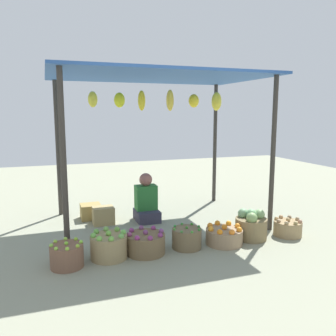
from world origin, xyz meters
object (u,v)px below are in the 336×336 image
(basket_purple_onions, at_px, (146,243))
(wooden_crate_stacked_rear, at_px, (103,215))
(basket_cabbages, at_px, (251,226))
(wooden_crate_near_vendor, at_px, (91,211))
(vendor_person, at_px, (146,203))
(basket_potatoes, at_px, (288,228))
(basket_limes, at_px, (67,256))
(basket_oranges, at_px, (224,236))
(basket_green_chilies, at_px, (187,238))
(basket_green_apples, at_px, (109,246))

(basket_purple_onions, distance_m, wooden_crate_stacked_rear, 1.39)
(basket_cabbages, bearing_deg, wooden_crate_near_vendor, 139.82)
(vendor_person, bearing_deg, wooden_crate_near_vendor, 155.15)
(basket_purple_onions, height_order, basket_potatoes, basket_purple_onions)
(basket_purple_onions, bearing_deg, basket_cabbages, 0.57)
(basket_cabbages, distance_m, wooden_crate_stacked_rear, 2.28)
(basket_limes, relative_size, basket_purple_onions, 0.77)
(basket_oranges, height_order, wooden_crate_near_vendor, basket_oranges)
(basket_limes, xyz_separation_m, basket_potatoes, (3.05, 0.03, -0.02))
(basket_cabbages, relative_size, wooden_crate_near_vendor, 1.35)
(wooden_crate_near_vendor, xyz_separation_m, wooden_crate_stacked_rear, (0.15, -0.34, 0.01))
(basket_potatoes, relative_size, wooden_crate_stacked_rear, 1.20)
(basket_green_chilies, bearing_deg, basket_limes, -176.88)
(basket_oranges, bearing_deg, wooden_crate_stacked_rear, 135.01)
(basket_limes, bearing_deg, basket_green_chilies, 3.12)
(vendor_person, distance_m, basket_oranges, 1.53)
(basket_purple_onions, bearing_deg, basket_green_apples, 179.32)
(basket_potatoes, height_order, wooden_crate_stacked_rear, wooden_crate_stacked_rear)
(basket_limes, bearing_deg, basket_purple_onions, 5.03)
(basket_cabbages, distance_m, basket_potatoes, 0.58)
(basket_green_chilies, relative_size, basket_cabbages, 0.88)
(basket_limes, distance_m, wooden_crate_near_vendor, 1.85)
(basket_limes, height_order, basket_oranges, basket_limes)
(basket_limes, xyz_separation_m, basket_purple_onions, (0.95, 0.08, -0.01))
(basket_oranges, bearing_deg, vendor_person, 117.53)
(basket_green_apples, bearing_deg, basket_purple_onions, -0.68)
(wooden_crate_stacked_rear, bearing_deg, basket_green_chilies, -57.45)
(basket_green_chilies, height_order, basket_cabbages, basket_cabbages)
(basket_oranges, distance_m, basket_cabbages, 0.46)
(basket_purple_onions, relative_size, wooden_crate_stacked_rear, 1.49)
(vendor_person, xyz_separation_m, basket_green_apples, (-0.84, -1.30, -0.15))
(basket_potatoes, bearing_deg, basket_oranges, 179.30)
(basket_purple_onions, distance_m, basket_cabbages, 1.53)
(basket_oranges, bearing_deg, basket_cabbages, 6.77)
(basket_green_chilies, xyz_separation_m, wooden_crate_stacked_rear, (-0.87, 1.36, 0.01))
(wooden_crate_stacked_rear, bearing_deg, wooden_crate_near_vendor, 114.18)
(vendor_person, height_order, wooden_crate_near_vendor, vendor_person)
(basket_purple_onions, bearing_deg, basket_green_chilies, -0.19)
(vendor_person, xyz_separation_m, basket_oranges, (0.70, -1.35, -0.19))
(basket_green_chilies, xyz_separation_m, basket_cabbages, (0.97, 0.02, 0.05))
(basket_green_apples, distance_m, wooden_crate_stacked_rear, 1.36)
(basket_purple_onions, xyz_separation_m, basket_potatoes, (2.10, -0.05, -0.02))
(basket_potatoes, bearing_deg, wooden_crate_near_vendor, 145.66)
(basket_limes, height_order, wooden_crate_stacked_rear, basket_limes)
(vendor_person, distance_m, basket_green_apples, 1.56)
(vendor_person, xyz_separation_m, basket_purple_onions, (-0.38, -1.31, -0.17))
(basket_cabbages, xyz_separation_m, wooden_crate_near_vendor, (-2.00, 1.69, -0.06))
(basket_purple_onions, relative_size, wooden_crate_near_vendor, 1.50)
(basket_green_chilies, bearing_deg, wooden_crate_stacked_rear, 122.55)
(vendor_person, relative_size, basket_cabbages, 1.78)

